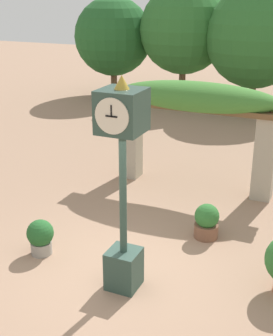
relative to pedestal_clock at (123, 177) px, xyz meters
The scene contains 6 objects.
ground_plane 1.96m from the pedestal_clock, 130.65° to the left, with size 60.00×60.00×0.00m, color #9E7A60.
pedestal_clock is the anchor object (origin of this frame).
pergola 4.44m from the pedestal_clock, 93.22° to the left, with size 4.38×1.06×2.58m.
potted_plant_near_left 2.42m from the pedestal_clock, behind, with size 0.49×0.49×0.67m.
potted_plant_far_left 2.75m from the pedestal_clock, 70.06° to the left, with size 0.48×0.48×0.70m.
tree_line 13.27m from the pedestal_clock, 92.24° to the left, with size 15.91×4.47×4.83m.
Camera 1 is at (3.07, -6.10, 4.54)m, focal length 50.00 mm.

